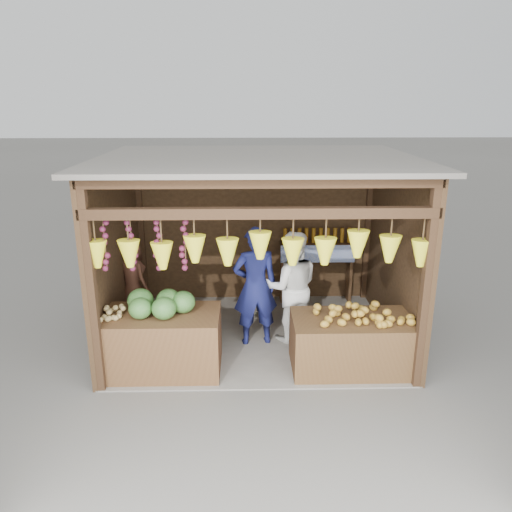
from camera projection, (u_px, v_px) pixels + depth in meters
The scene contains 12 objects.
ground at pixel (257, 335), 7.52m from camera, with size 80.00×80.00×0.00m, color #514F49.
stall_structure at pixel (255, 229), 6.98m from camera, with size 4.30×3.30×2.66m.
back_shelf at pixel (317, 254), 8.50m from camera, with size 1.25×0.32×1.32m.
counter_left at pixel (163, 343), 6.42m from camera, with size 1.48×0.85×0.80m, color #452817.
counter_right at pixel (353, 344), 6.49m from camera, with size 1.60×0.85×0.71m, color #462A17.
stool at pixel (136, 321), 7.66m from camera, with size 0.30×0.30×0.28m, color black.
man_standing at pixel (255, 287), 7.01m from camera, with size 0.64×0.42×1.75m, color #14194E.
woman_standing at pixel (292, 287), 7.15m from camera, with size 0.80×0.62×1.65m, color white.
vendor_seated at pixel (132, 277), 7.44m from camera, with size 0.56×0.37×1.15m, color #4F2D1F.
melon_pile at pixel (159, 302), 6.26m from camera, with size 1.00×0.50×0.32m, color #165318, non-canonical shape.
tanfruit_pile at pixel (112, 312), 6.19m from camera, with size 0.34×0.40×0.13m, color #A5944C, non-canonical shape.
mango_pile at pixel (364, 311), 6.34m from camera, with size 1.40×0.64×0.22m, color orange, non-canonical shape.
Camera 1 is at (-0.17, -6.81, 3.40)m, focal length 35.00 mm.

